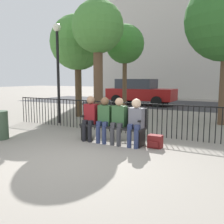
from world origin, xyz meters
The scene contains 16 objects.
ground_plane centered at (0.00, 0.00, 0.00)m, with size 80.00×80.00×0.00m, color gray.
park_bench centered at (0.00, 1.74, 0.49)m, with size 1.75×0.45×0.92m.
seated_person_0 centered at (-0.63, 1.61, 0.67)m, with size 0.34×0.39×1.19m.
seated_person_1 centered at (-0.20, 1.61, 0.66)m, with size 0.34×0.39×1.17m.
seated_person_2 centered at (0.22, 1.61, 0.66)m, with size 0.34×0.39×1.17m.
seated_person_3 centered at (0.68, 1.61, 0.67)m, with size 0.34×0.39×1.17m.
backpack centered at (1.14, 1.73, 0.15)m, with size 0.33×0.26×0.31m.
fence_railing centered at (-0.02, 2.83, 0.56)m, with size 9.01×0.03×0.95m.
tree_0 centered at (-3.43, 4.95, 3.13)m, with size 2.32×2.32×4.32m.
tree_1 centered at (-1.74, 3.84, 3.35)m, with size 1.83×1.83×4.36m.
tree_2 centered at (-2.25, 7.11, 3.24)m, with size 1.85×1.85×4.20m.
lamp_post centered at (-3.10, 3.27, 2.38)m, with size 0.28×0.28×3.59m.
street_surface centered at (0.00, 12.00, 0.00)m, with size 24.00×6.00×0.01m.
parked_car_0 centered at (-2.94, 10.77, 0.84)m, with size 4.20×1.94×1.62m.
building_facade centered at (0.00, 20.00, 6.23)m, with size 20.00×6.00×12.47m.
trash_bin centered at (-2.88, 0.54, 0.39)m, with size 0.44×0.44×0.77m.
Camera 1 is at (3.00, -3.89, 1.65)m, focal length 40.00 mm.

